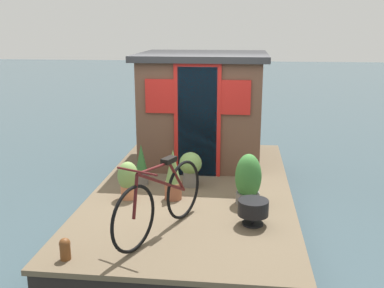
% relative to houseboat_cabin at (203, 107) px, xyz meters
% --- Properties ---
extents(ground_plane, '(60.00, 60.00, 0.00)m').
position_rel_houseboat_cabin_xyz_m(ground_plane, '(-1.41, 0.00, -1.35)').
color(ground_plane, '#384C54').
extents(houseboat_deck, '(5.04, 2.80, 0.41)m').
position_rel_houseboat_cabin_xyz_m(houseboat_deck, '(-1.41, 0.00, -1.14)').
color(houseboat_deck, brown).
rests_on(houseboat_deck, ground_plane).
extents(houseboat_cabin, '(1.97, 2.14, 1.85)m').
position_rel_houseboat_cabin_xyz_m(houseboat_cabin, '(0.00, 0.00, 0.00)').
color(houseboat_cabin, brown).
rests_on(houseboat_cabin, houseboat_deck).
extents(bicycle, '(1.58, 0.77, 0.87)m').
position_rel_houseboat_cabin_xyz_m(bicycle, '(-2.96, 0.20, -0.54)').
color(bicycle, black).
rests_on(bicycle, houseboat_deck).
extents(potted_plant_mint, '(0.28, 0.28, 0.52)m').
position_rel_houseboat_cabin_xyz_m(potted_plant_mint, '(-1.97, 0.83, -0.66)').
color(potted_plant_mint, '#C6754C').
rests_on(potted_plant_mint, houseboat_deck).
extents(potted_plant_thyme, '(0.35, 0.35, 0.68)m').
position_rel_houseboat_cabin_xyz_m(potted_plant_thyme, '(-1.95, -0.78, -0.62)').
color(potted_plant_thyme, slate).
rests_on(potted_plant_thyme, houseboat_deck).
extents(potted_plant_succulent, '(0.33, 0.33, 0.51)m').
position_rel_houseboat_cabin_xyz_m(potted_plant_succulent, '(-1.38, 0.05, -0.64)').
color(potted_plant_succulent, slate).
rests_on(potted_plant_succulent, houseboat_deck).
extents(potted_plant_geranium, '(0.19, 0.19, 0.62)m').
position_rel_houseboat_cabin_xyz_m(potted_plant_geranium, '(-1.38, 0.78, -0.64)').
color(potted_plant_geranium, slate).
rests_on(potted_plant_geranium, houseboat_deck).
extents(potted_plant_basil, '(0.23, 0.23, 0.70)m').
position_rel_houseboat_cabin_xyz_m(potted_plant_basil, '(-1.91, 0.22, -0.61)').
color(potted_plant_basil, '#935138').
rests_on(potted_plant_basil, houseboat_deck).
extents(charcoal_grill, '(0.37, 0.37, 0.31)m').
position_rel_houseboat_cabin_xyz_m(charcoal_grill, '(-2.62, -0.84, -0.73)').
color(charcoal_grill, black).
rests_on(charcoal_grill, houseboat_deck).
extents(mooring_bollard, '(0.11, 0.11, 0.23)m').
position_rel_houseboat_cabin_xyz_m(mooring_bollard, '(-3.67, 1.05, -0.81)').
color(mooring_bollard, brown).
rests_on(mooring_bollard, houseboat_deck).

